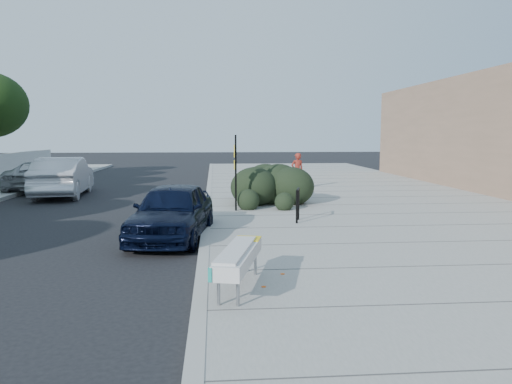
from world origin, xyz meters
TOP-DOWN VIEW (x-y plane):
  - ground at (0.00, 0.00)m, footprint 120.00×120.00m
  - sidewalk_near at (5.60, 5.00)m, footprint 11.20×50.00m
  - curb_near at (0.00, 5.00)m, footprint 0.22×50.00m
  - bench at (0.60, -3.04)m, footprint 0.92×2.14m
  - bike_rack at (2.54, 2.88)m, footprint 0.20×0.62m
  - sign_post at (0.90, 5.00)m, footprint 0.09×0.28m
  - hedge at (2.26, 7.00)m, footprint 2.95×4.52m
  - sedan_navy at (-0.80, 1.52)m, footprint 2.19×4.26m
  - wagon_silver at (-6.00, 10.46)m, footprint 2.14×5.06m
  - suv_silver at (-7.50, 12.71)m, footprint 2.30×4.93m
  - pedestrian at (3.92, 11.23)m, footprint 0.66×0.52m

SIDE VIEW (x-z plane):
  - ground at x=0.00m, z-range 0.00..0.00m
  - sidewalk_near at x=5.60m, z-range 0.00..0.15m
  - curb_near at x=0.00m, z-range 0.00..0.17m
  - bench at x=0.60m, z-range 0.34..0.97m
  - suv_silver at x=-7.50m, z-range 0.00..1.37m
  - sedan_navy at x=-0.80m, z-range 0.00..1.39m
  - bike_rack at x=2.54m, z-range 0.24..1.17m
  - wagon_silver at x=-6.00m, z-range 0.00..1.62m
  - hedge at x=2.26m, z-range 0.15..1.71m
  - pedestrian at x=3.92m, z-range 0.15..1.74m
  - sign_post at x=0.90m, z-range 0.32..2.72m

